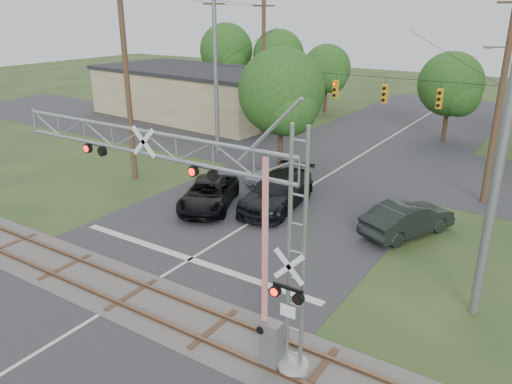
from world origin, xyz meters
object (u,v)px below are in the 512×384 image
Objects in this scene: crossing_gantry at (197,204)px; streetlight at (507,103)px; pickup_black at (209,194)px; commercial_building at (194,92)px; sedan_silver at (277,180)px; car_dark at (277,191)px; traffic_signal_span at (350,89)px.

crossing_gantry is 25.80m from streetlight.
commercial_building reaches higher than pickup_black.
crossing_gantry is 2.90× the size of sedan_silver.
pickup_black is 25.23m from commercial_building.
commercial_building is at bearing 132.50° from car_dark.
crossing_gantry is 1.45× the size of streetlight.
crossing_gantry reaches higher than car_dark.
sedan_silver is 23.68m from commercial_building.
car_dark is 1.53× the size of sedan_silver.
commercial_building is 29.14m from streetlight.
commercial_building is at bearing 130.08° from crossing_gantry.
crossing_gantry is at bearing -44.87° from commercial_building.
commercial_building is (-20.77, 9.74, -3.31)m from traffic_signal_span.
crossing_gantry is at bearing -76.71° from pickup_black.
traffic_signal_span reaches higher than sedan_silver.
crossing_gantry is 14.96m from sedan_silver.
traffic_signal_span is 3.08× the size of car_dark.
pickup_black is at bearing 127.09° from crossing_gantry.
sedan_silver is at bearing 42.41° from pickup_black.
pickup_black is at bearing 162.97° from sedan_silver.
crossing_gantry is 12.25m from pickup_black.
car_dark is (-0.95, -7.03, -4.82)m from traffic_signal_span.
streetlight is at bearing -0.57° from commercial_building.
streetlight is at bearing 40.24° from traffic_signal_span.
car_dark is (-3.83, 11.34, -3.87)m from crossing_gantry.
streetlight is (10.39, 11.80, 3.92)m from sedan_silver.
crossing_gantry reaches higher than sedan_silver.
streetlight is (12.25, 16.02, 3.86)m from pickup_black.
crossing_gantry is 1.90× the size of car_dark.
commercial_building is at bearing 107.65° from pickup_black.
traffic_signal_span reaches higher than commercial_building.
sedan_silver is at bearing 110.84° from crossing_gantry.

